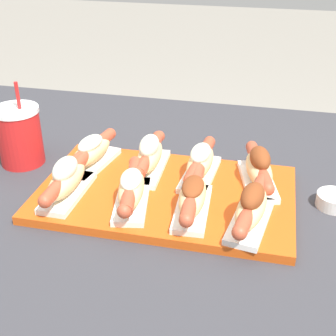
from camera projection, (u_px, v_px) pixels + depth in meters
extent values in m
cube|color=#333338|center=(152.00, 299.00, 1.19)|extent=(1.42, 0.96, 0.70)
cube|color=#CC4C14|center=(166.00, 194.00, 0.95)|extent=(0.51, 0.31, 0.02)
cube|color=white|center=(68.00, 192.00, 0.93)|extent=(0.06, 0.16, 0.01)
ellipsoid|color=#E5C184|center=(66.00, 180.00, 0.91)|extent=(0.05, 0.14, 0.04)
cylinder|color=#AD472D|center=(66.00, 177.00, 0.91)|extent=(0.03, 0.18, 0.03)
sphere|color=#AD472D|center=(45.00, 201.00, 0.83)|extent=(0.03, 0.03, 0.03)
sphere|color=#AD472D|center=(84.00, 157.00, 0.98)|extent=(0.03, 0.03, 0.03)
ellipsoid|color=silver|center=(65.00, 169.00, 0.90)|extent=(0.04, 0.08, 0.04)
cube|color=white|center=(131.00, 200.00, 0.90)|extent=(0.09, 0.17, 0.01)
ellipsoid|color=#E5C184|center=(130.00, 188.00, 0.89)|extent=(0.07, 0.15, 0.04)
cylinder|color=#AD472D|center=(130.00, 185.00, 0.88)|extent=(0.06, 0.18, 0.03)
sphere|color=#AD472D|center=(124.00, 211.00, 0.81)|extent=(0.03, 0.03, 0.03)
sphere|color=#AD472D|center=(135.00, 163.00, 0.96)|extent=(0.03, 0.03, 0.03)
ellipsoid|color=silver|center=(130.00, 179.00, 0.88)|extent=(0.05, 0.08, 0.02)
cube|color=white|center=(192.00, 208.00, 0.88)|extent=(0.07, 0.16, 0.01)
ellipsoid|color=#E5C184|center=(193.00, 196.00, 0.86)|extent=(0.06, 0.14, 0.04)
cylinder|color=#AD472D|center=(193.00, 193.00, 0.86)|extent=(0.04, 0.18, 0.03)
sphere|color=#AD472D|center=(186.00, 220.00, 0.78)|extent=(0.03, 0.03, 0.03)
sphere|color=#AD472D|center=(198.00, 169.00, 0.93)|extent=(0.03, 0.03, 0.03)
ellipsoid|color=brown|center=(193.00, 186.00, 0.85)|extent=(0.04, 0.08, 0.02)
cube|color=white|center=(250.00, 221.00, 0.84)|extent=(0.08, 0.17, 0.01)
ellipsoid|color=#E5C184|center=(251.00, 208.00, 0.83)|extent=(0.07, 0.15, 0.04)
cylinder|color=#AD472D|center=(252.00, 204.00, 0.82)|extent=(0.05, 0.18, 0.03)
sphere|color=#AD472D|center=(239.00, 233.00, 0.75)|extent=(0.03, 0.03, 0.03)
sphere|color=#AD472D|center=(262.00, 181.00, 0.90)|extent=(0.03, 0.03, 0.03)
ellipsoid|color=brown|center=(253.00, 196.00, 0.82)|extent=(0.05, 0.08, 0.04)
cube|color=white|center=(92.00, 164.00, 1.03)|extent=(0.09, 0.17, 0.01)
ellipsoid|color=#E5C184|center=(91.00, 153.00, 1.01)|extent=(0.07, 0.15, 0.04)
cylinder|color=#AD472D|center=(91.00, 150.00, 1.01)|extent=(0.06, 0.18, 0.03)
sphere|color=#AD472D|center=(68.00, 168.00, 0.94)|extent=(0.03, 0.03, 0.03)
sphere|color=#AD472D|center=(110.00, 134.00, 1.08)|extent=(0.03, 0.03, 0.03)
ellipsoid|color=silver|center=(90.00, 144.00, 1.00)|extent=(0.05, 0.08, 0.03)
cube|color=white|center=(150.00, 168.00, 1.01)|extent=(0.06, 0.16, 0.01)
ellipsoid|color=#E5C184|center=(150.00, 157.00, 1.00)|extent=(0.05, 0.14, 0.04)
cylinder|color=#AD472D|center=(150.00, 154.00, 1.00)|extent=(0.03, 0.18, 0.03)
sphere|color=#AD472D|center=(139.00, 174.00, 0.92)|extent=(0.03, 0.03, 0.03)
sphere|color=#AD472D|center=(159.00, 136.00, 1.07)|extent=(0.03, 0.03, 0.03)
ellipsoid|color=silver|center=(150.00, 146.00, 0.99)|extent=(0.04, 0.08, 0.04)
cube|color=white|center=(200.00, 174.00, 0.99)|extent=(0.07, 0.16, 0.01)
ellipsoid|color=#E5C184|center=(200.00, 163.00, 0.97)|extent=(0.06, 0.14, 0.04)
cylinder|color=#AD472D|center=(200.00, 160.00, 0.97)|extent=(0.04, 0.18, 0.03)
sphere|color=#AD472D|center=(190.00, 180.00, 0.90)|extent=(0.03, 0.03, 0.03)
sphere|color=#AD472D|center=(210.00, 142.00, 1.04)|extent=(0.03, 0.03, 0.03)
ellipsoid|color=silver|center=(201.00, 153.00, 0.96)|extent=(0.05, 0.08, 0.03)
cube|color=white|center=(258.00, 181.00, 0.96)|extent=(0.10, 0.17, 0.01)
ellipsoid|color=#E5C184|center=(259.00, 169.00, 0.95)|extent=(0.08, 0.15, 0.04)
cylinder|color=#AD472D|center=(259.00, 166.00, 0.95)|extent=(0.07, 0.18, 0.03)
sphere|color=#AD472D|center=(268.00, 189.00, 0.87)|extent=(0.03, 0.03, 0.03)
sphere|color=#AD472D|center=(252.00, 147.00, 1.02)|extent=(0.03, 0.03, 0.03)
ellipsoid|color=brown|center=(260.00, 158.00, 0.94)|extent=(0.06, 0.08, 0.04)
cylinder|color=silver|center=(334.00, 200.00, 0.92)|extent=(0.07, 0.07, 0.03)
cylinder|color=beige|center=(335.00, 197.00, 0.91)|extent=(0.06, 0.06, 0.01)
cylinder|color=red|center=(20.00, 138.00, 1.06)|extent=(0.10, 0.10, 0.12)
cylinder|color=white|center=(15.00, 110.00, 1.02)|extent=(0.10, 0.10, 0.01)
cylinder|color=red|center=(18.00, 95.00, 1.00)|extent=(0.01, 0.01, 0.06)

